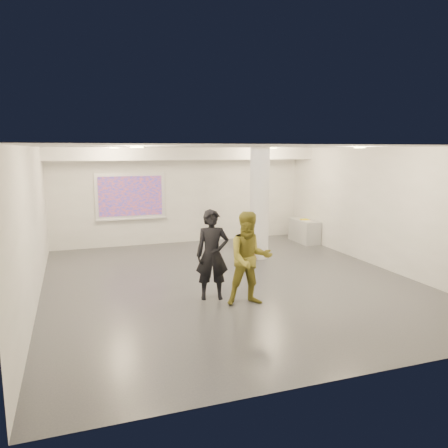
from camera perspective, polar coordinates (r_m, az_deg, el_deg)
name	(u,v)px	position (r m, az deg, el deg)	size (l,w,h in m)	color
floor	(230,281)	(9.95, 0.76, -7.48)	(8.00, 9.00, 0.01)	#3C3E44
ceiling	(230,147)	(9.51, 0.80, 10.06)	(8.00, 9.00, 0.01)	silver
wall_back	(182,196)	(13.90, -5.57, 3.71)	(8.00, 0.01, 3.00)	silver
wall_front	(353,267)	(5.69, 16.52, -5.38)	(8.00, 0.01, 3.00)	silver
wall_left	(33,226)	(9.09, -23.67, -0.24)	(0.01, 9.00, 3.00)	silver
wall_right	(380,208)	(11.60, 19.71, 2.00)	(0.01, 9.00, 3.00)	silver
soffit_band	(185,154)	(13.29, -5.10, 9.14)	(8.00, 1.10, 0.36)	silver
downlight_nw	(114,148)	(11.49, -14.14, 9.61)	(0.22, 0.22, 0.02)	#FFFB87
downlight_ne	(273,148)	(12.67, 6.38, 9.82)	(0.22, 0.22, 0.02)	#FFFB87
downlight_sw	(137,147)	(7.51, -11.33, 9.82)	(0.22, 0.22, 0.02)	#FFFB87
downlight_se	(360,148)	(9.22, 17.29, 9.52)	(0.22, 0.22, 0.02)	#FFFB87
column	(259,204)	(11.83, 4.65, 2.68)	(0.52, 0.52, 3.00)	white
projection_screen	(130,197)	(13.57, -12.12, 3.51)	(2.10, 0.13, 1.42)	white
credenza	(304,231)	(14.26, 10.45, -0.89)	(0.51, 1.24, 0.72)	#9EA1A3
papers_stack	(308,221)	(13.91, 10.89, 0.38)	(0.24, 0.30, 0.02)	silver
postit_pad	(305,220)	(14.12, 10.52, 0.55)	(0.21, 0.29, 0.03)	yellow
cardboard_back	(252,250)	(11.83, 3.66, -3.44)	(0.47, 0.04, 0.51)	olive
cardboard_front	(245,253)	(11.51, 2.75, -3.82)	(0.47, 0.05, 0.51)	olive
woman	(212,255)	(8.61, -1.53, -4.04)	(0.65, 0.43, 1.79)	black
man	(250,259)	(8.31, 3.38, -4.54)	(0.87, 0.68, 1.80)	olive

